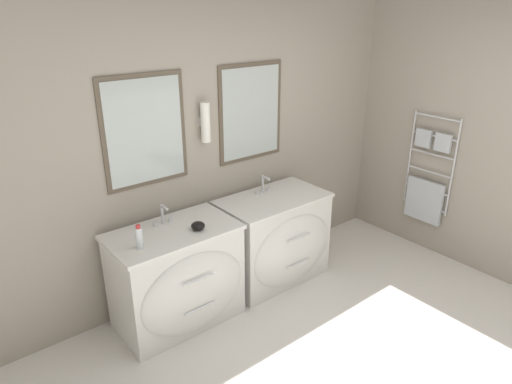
{
  "coord_description": "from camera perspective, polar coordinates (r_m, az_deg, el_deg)",
  "views": [
    {
      "loc": [
        -2.2,
        -1.2,
        2.48
      ],
      "look_at": [
        -0.09,
        1.41,
        1.09
      ],
      "focal_mm": 32.0,
      "sensor_mm": 36.0,
      "label": 1
    }
  ],
  "objects": [
    {
      "name": "toiletry_bottle",
      "position": [
        3.4,
        -14.4,
        -5.53
      ],
      "size": [
        0.05,
        0.05,
        0.19
      ],
      "color": "silver",
      "rests_on": "vanity_left"
    },
    {
      "name": "vanity_left",
      "position": [
        3.81,
        -9.66,
        -10.49
      ],
      "size": [
        1.02,
        0.65,
        0.84
      ],
      "color": "silver",
      "rests_on": "ground_plane"
    },
    {
      "name": "wall_back",
      "position": [
        4.09,
        -4.73,
        5.72
      ],
      "size": [
        5.63,
        0.16,
        2.6
      ],
      "color": "#9E9384",
      "rests_on": "ground_plane"
    },
    {
      "name": "amenity_bowl",
      "position": [
        3.6,
        -7.26,
        -4.21
      ],
      "size": [
        0.11,
        0.11,
        0.07
      ],
      "color": "black",
      "rests_on": "vanity_left"
    },
    {
      "name": "faucet_right",
      "position": [
        4.24,
        0.94,
        0.9
      ],
      "size": [
        0.17,
        0.11,
        0.17
      ],
      "color": "silver",
      "rests_on": "vanity_right"
    },
    {
      "name": "wall_right",
      "position": [
        4.89,
        23.95,
        6.43
      ],
      "size": [
        0.13,
        4.03,
        2.6
      ],
      "color": "#9E9384",
      "rests_on": "ground_plane"
    },
    {
      "name": "faucet_left",
      "position": [
        3.72,
        -11.55,
        -2.85
      ],
      "size": [
        0.17,
        0.11,
        0.17
      ],
      "color": "silver",
      "rests_on": "vanity_left"
    },
    {
      "name": "vanity_right",
      "position": [
        4.33,
        2.45,
        -5.87
      ],
      "size": [
        1.02,
        0.65,
        0.84
      ],
      "color": "silver",
      "rests_on": "ground_plane"
    }
  ]
}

